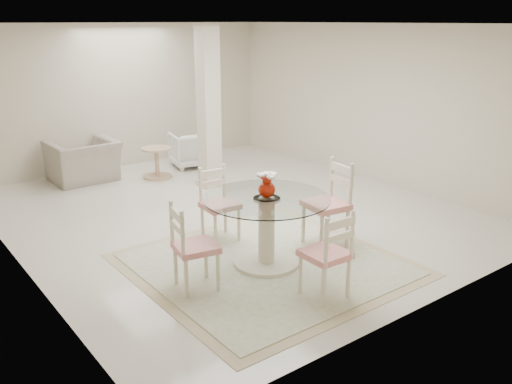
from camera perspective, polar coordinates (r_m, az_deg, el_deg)
ground at (r=8.14m, az=-2.83°, el=-2.09°), size 7.00×7.00×0.00m
room_shell at (r=7.71m, az=-3.04°, el=11.00°), size 6.02×7.02×2.71m
column at (r=9.13m, az=-5.02°, el=8.80°), size 0.30×0.30×2.70m
area_rug at (r=6.42m, az=1.09°, el=-7.62°), size 2.90×2.90×0.02m
dining_table at (r=6.25m, az=1.11°, el=-4.16°), size 1.45×1.45×0.84m
red_vase at (r=6.06m, az=1.19°, el=0.80°), size 0.23×0.21×0.30m
dining_chair_east at (r=6.82m, az=7.93°, el=-0.55°), size 0.54×0.54×1.20m
dining_chair_north at (r=6.98m, az=-4.09°, el=-0.67°), size 0.45×0.45×1.06m
dining_chair_west at (r=5.67m, az=-7.04°, el=-5.16°), size 0.50×0.50×1.07m
dining_chair_south at (r=5.50m, az=7.80°, el=-5.96°), size 0.43×0.44×1.06m
recliner_taupe at (r=10.06m, az=-17.71°, el=3.11°), size 1.15×1.02×0.73m
armchair_white at (r=10.66m, az=-6.91°, el=4.48°), size 0.86×0.88×0.67m
side_table at (r=9.97m, az=-10.38°, el=2.93°), size 0.54×0.54×0.56m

